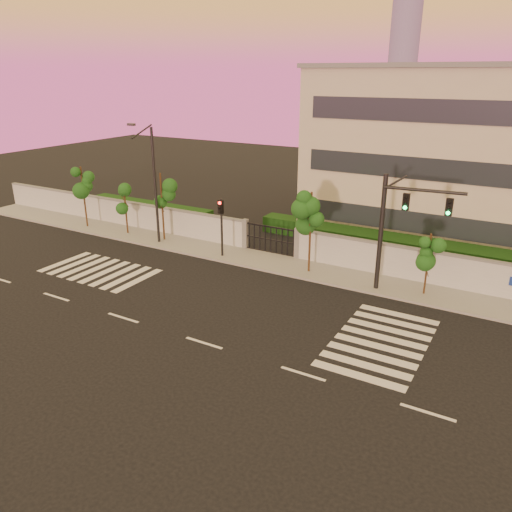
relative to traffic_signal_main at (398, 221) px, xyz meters
The scene contains 14 objects.
ground 12.12m from the traffic_signal_main, 121.16° to the right, with size 120.00×120.00×0.00m, color black.
sidewalk 7.23m from the traffic_signal_main, behind, with size 60.00×3.00×0.15m, color gray.
perimeter_wall 6.96m from the traffic_signal_main, 158.51° to the left, with size 60.00×0.36×2.20m.
hedge_row 7.67m from the traffic_signal_main, 133.25° to the left, with size 41.00×4.25×1.80m.
institutional_building 12.80m from the traffic_signal_main, 75.72° to the left, with size 24.40×12.40×12.25m.
road_markings 10.44m from the traffic_signal_main, 141.34° to the right, with size 57.00×7.62×0.02m.
street_tree_a 24.51m from the traffic_signal_main, behind, with size 1.59×1.27×4.90m.
street_tree_b 20.48m from the traffic_signal_main, behind, with size 1.53×1.22×3.86m.
street_tree_c 16.99m from the traffic_signal_main, behind, with size 1.63×1.30×5.05m.
street_tree_d 5.24m from the traffic_signal_main, behind, with size 1.58×1.26×5.12m.
street_tree_e 2.38m from the traffic_signal_main, 19.37° to the left, with size 1.30×1.03×3.63m.
traffic_signal_main is the anchor object (origin of this frame).
traffic_signal_secondary 11.51m from the traffic_signal_main, behind, with size 0.32×0.32×4.05m.
streetlight_west 17.00m from the traffic_signal_main, behind, with size 0.52×2.08×8.63m.
Camera 1 is at (12.09, -16.22, 11.68)m, focal length 35.00 mm.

